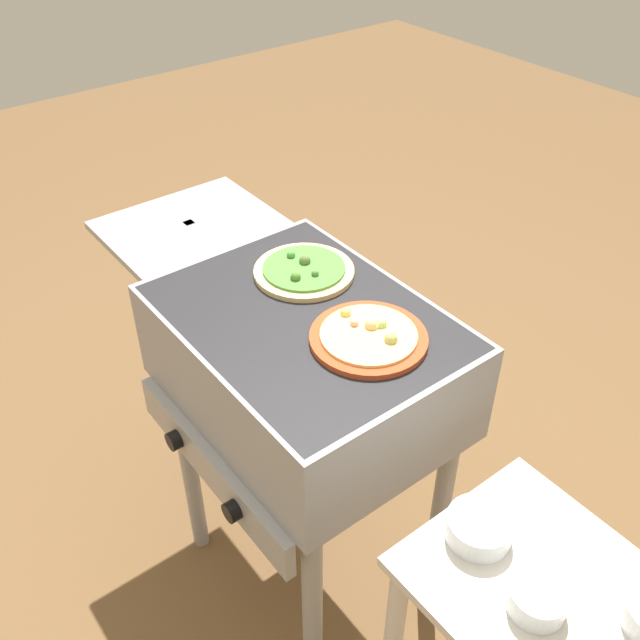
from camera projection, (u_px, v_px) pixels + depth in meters
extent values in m
plane|color=brown|center=(309.00, 570.00, 2.00)|extent=(8.00, 8.00, 0.00)
cube|color=gray|center=(306.00, 360.00, 1.52)|extent=(0.64, 0.48, 0.24)
cube|color=black|center=(305.00, 317.00, 1.45)|extent=(0.61, 0.46, 0.01)
cube|color=gray|center=(189.00, 226.00, 1.76)|extent=(0.32, 0.41, 0.02)
cube|color=gray|center=(194.00, 263.00, 1.83)|extent=(0.02, 0.02, 0.24)
cube|color=gray|center=(211.00, 469.00, 1.51)|extent=(0.58, 0.02, 0.10)
cylinder|color=black|center=(174.00, 440.00, 1.57)|extent=(0.04, 0.02, 0.04)
cylinder|color=black|center=(232.00, 511.00, 1.42)|extent=(0.04, 0.02, 0.04)
cylinder|color=gray|center=(189.00, 465.00, 1.88)|extent=(0.04, 0.04, 0.66)
cylinder|color=gray|center=(312.00, 618.00, 1.54)|extent=(0.04, 0.04, 0.66)
cylinder|color=gray|center=(305.00, 403.00, 2.06)|extent=(0.04, 0.04, 0.66)
cylinder|color=gray|center=(438.00, 528.00, 1.72)|extent=(0.04, 0.04, 0.66)
cylinder|color=#C64723|center=(368.00, 338.00, 1.39)|extent=(0.23, 0.23, 0.01)
cylinder|color=#EDD17A|center=(369.00, 334.00, 1.38)|extent=(0.19, 0.19, 0.01)
sphere|color=tan|center=(391.00, 339.00, 1.36)|extent=(0.03, 0.03, 0.03)
sphere|color=#E8EF82|center=(375.00, 326.00, 1.39)|extent=(0.02, 0.02, 0.02)
sphere|color=#B3D07E|center=(381.00, 324.00, 1.40)|extent=(0.02, 0.02, 0.02)
sphere|color=#F2BA78|center=(371.00, 325.00, 1.39)|extent=(0.03, 0.03, 0.03)
sphere|color=#DCCA68|center=(346.00, 313.00, 1.42)|extent=(0.02, 0.02, 0.02)
sphere|color=tan|center=(354.00, 323.00, 1.40)|extent=(0.02, 0.02, 0.02)
cylinder|color=#E0C17F|center=(304.00, 271.00, 1.57)|extent=(0.22, 0.22, 0.01)
cylinder|color=#4C8C38|center=(304.00, 268.00, 1.56)|extent=(0.18, 0.18, 0.01)
sphere|color=#50863D|center=(315.00, 273.00, 1.54)|extent=(0.02, 0.02, 0.02)
sphere|color=#4C943D|center=(291.00, 255.00, 1.59)|extent=(0.02, 0.02, 0.02)
sphere|color=#4E7A2C|center=(296.00, 277.00, 1.52)|extent=(0.02, 0.02, 0.02)
sphere|color=#547135|center=(305.00, 261.00, 1.57)|extent=(0.03, 0.03, 0.03)
cube|color=beige|center=(552.00, 597.00, 1.14)|extent=(0.44, 0.36, 0.02)
cylinder|color=beige|center=(491.00, 589.00, 1.56)|extent=(0.04, 0.04, 0.72)
cylinder|color=silver|center=(538.00, 600.00, 1.10)|extent=(0.09, 0.09, 0.04)
cylinder|color=maroon|center=(537.00, 602.00, 1.10)|extent=(0.08, 0.08, 0.02)
cylinder|color=silver|center=(479.00, 528.00, 1.20)|extent=(0.11, 0.11, 0.04)
cylinder|color=maroon|center=(479.00, 530.00, 1.21)|extent=(0.09, 0.09, 0.02)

